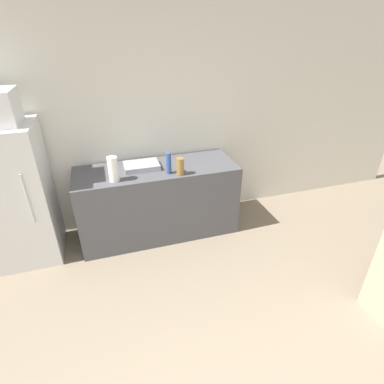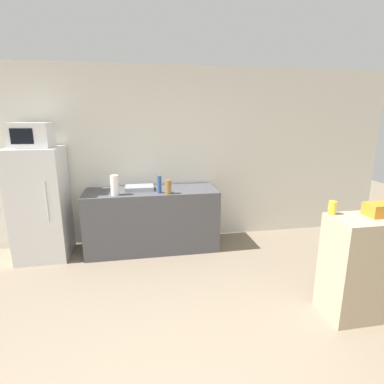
% 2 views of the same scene
% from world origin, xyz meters
% --- Properties ---
extents(wall_back, '(8.00, 0.06, 2.60)m').
position_xyz_m(wall_back, '(0.00, 3.25, 1.30)').
color(wall_back, silver).
rests_on(wall_back, ground_plane).
extents(refrigerator, '(0.65, 0.64, 1.50)m').
position_xyz_m(refrigerator, '(-1.32, 2.87, 0.75)').
color(refrigerator, silver).
rests_on(refrigerator, ground_plane).
extents(microwave, '(0.47, 0.42, 0.31)m').
position_xyz_m(microwave, '(-1.32, 2.87, 1.66)').
color(microwave, white).
rests_on(microwave, refrigerator).
extents(counter, '(1.85, 0.66, 0.88)m').
position_xyz_m(counter, '(0.15, 2.87, 0.44)').
color(counter, '#4C4C51').
rests_on(counter, ground_plane).
extents(sink_basin, '(0.39, 0.28, 0.06)m').
position_xyz_m(sink_basin, '(-0.01, 2.91, 0.91)').
color(sink_basin, '#9EA3A8').
rests_on(sink_basin, counter).
extents(bottle_tall, '(0.06, 0.06, 0.24)m').
position_xyz_m(bottle_tall, '(0.26, 2.68, 1.00)').
color(bottle_tall, '#2D4C8C').
rests_on(bottle_tall, counter).
extents(bottle_short, '(0.08, 0.08, 0.19)m').
position_xyz_m(bottle_short, '(0.37, 2.62, 0.97)').
color(bottle_short, olive).
rests_on(bottle_short, counter).
extents(shelf_cabinet, '(0.72, 0.42, 0.99)m').
position_xyz_m(shelf_cabinet, '(2.07, 0.99, 0.50)').
color(shelf_cabinet, tan).
rests_on(shelf_cabinet, ground_plane).
extents(basket, '(0.28, 0.18, 0.12)m').
position_xyz_m(basket, '(2.18, 1.01, 1.05)').
color(basket, orange).
rests_on(basket, shelf_cabinet).
extents(jar, '(0.07, 0.07, 0.13)m').
position_xyz_m(jar, '(1.76, 1.14, 1.05)').
color(jar, yellow).
rests_on(jar, shelf_cabinet).
extents(paper_towel_roll, '(0.10, 0.10, 0.27)m').
position_xyz_m(paper_towel_roll, '(-0.33, 2.67, 1.01)').
color(paper_towel_roll, white).
rests_on(paper_towel_roll, counter).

